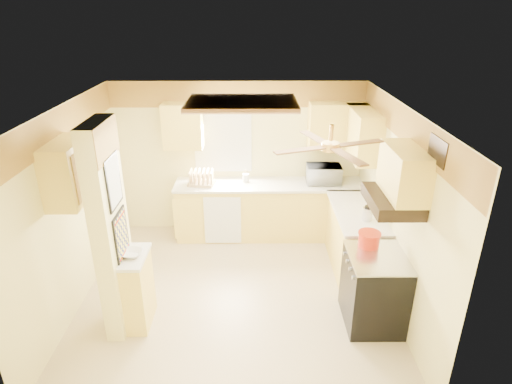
{
  "coord_description": "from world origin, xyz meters",
  "views": [
    {
      "loc": [
        0.24,
        -4.73,
        3.56
      ],
      "look_at": [
        0.27,
        0.35,
        1.33
      ],
      "focal_mm": 30.0,
      "sensor_mm": 36.0,
      "label": 1
    }
  ],
  "objects_px": {
    "microwave": "(324,174)",
    "kettle": "(368,213)",
    "bowl": "(132,254)",
    "dutch_oven": "(369,239)",
    "stove": "(374,289)"
  },
  "relations": [
    {
      "from": "microwave",
      "to": "kettle",
      "type": "distance_m",
      "value": 1.35
    },
    {
      "from": "bowl",
      "to": "dutch_oven",
      "type": "relative_size",
      "value": 0.9
    },
    {
      "from": "bowl",
      "to": "kettle",
      "type": "xyz_separation_m",
      "value": [
        2.89,
        0.87,
        0.07
      ]
    },
    {
      "from": "stove",
      "to": "bowl",
      "type": "bearing_deg",
      "value": -179.82
    },
    {
      "from": "dutch_oven",
      "to": "kettle",
      "type": "height_order",
      "value": "kettle"
    },
    {
      "from": "stove",
      "to": "microwave",
      "type": "distance_m",
      "value": 2.27
    },
    {
      "from": "microwave",
      "to": "kettle",
      "type": "bearing_deg",
      "value": 107.04
    },
    {
      "from": "stove",
      "to": "bowl",
      "type": "relative_size",
      "value": 3.77
    },
    {
      "from": "stove",
      "to": "dutch_oven",
      "type": "xyz_separation_m",
      "value": [
        -0.06,
        0.24,
        0.55
      ]
    },
    {
      "from": "kettle",
      "to": "dutch_oven",
      "type": "bearing_deg",
      "value": -101.99
    },
    {
      "from": "stove",
      "to": "bowl",
      "type": "height_order",
      "value": "bowl"
    },
    {
      "from": "bowl",
      "to": "kettle",
      "type": "height_order",
      "value": "kettle"
    },
    {
      "from": "stove",
      "to": "bowl",
      "type": "xyz_separation_m",
      "value": [
        -2.82,
        -0.01,
        0.51
      ]
    },
    {
      "from": "dutch_oven",
      "to": "bowl",
      "type": "bearing_deg",
      "value": -174.91
    },
    {
      "from": "stove",
      "to": "microwave",
      "type": "relative_size",
      "value": 1.7
    }
  ]
}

